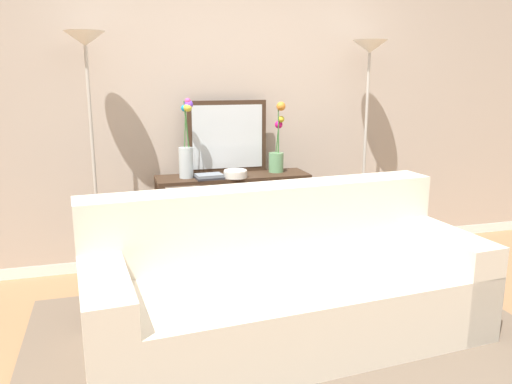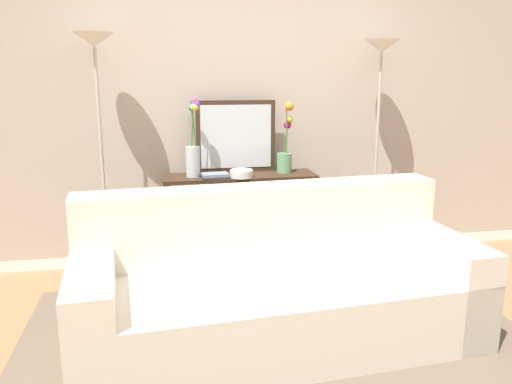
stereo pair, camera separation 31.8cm
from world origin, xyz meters
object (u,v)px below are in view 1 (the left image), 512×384
Objects in this scene: couch at (283,288)px; book_row_under_console at (194,266)px; vase_short_flowers at (277,150)px; floor_lamp_right at (368,90)px; book_stack at (209,176)px; wall_mirror at (227,137)px; fruit_bowl at (235,174)px; floor_lamp_left at (88,90)px; vase_tall_flowers at (186,150)px; console_table at (233,205)px.

couch is 1.24m from book_row_under_console.
vase_short_flowers is at bearing 2.69° from book_row_under_console.
floor_lamp_right is 8.41× the size of book_stack.
book_stack is (-1.34, -0.05, -0.64)m from floor_lamp_right.
floor_lamp_right is 3.22× the size of vase_short_flowers.
vase_short_flowers is at bearing 174.20° from floor_lamp_right.
wall_mirror is 0.41m from book_stack.
fruit_bowl is 0.84× the size of book_stack.
vase_tall_flowers is at bearing 3.02° from floor_lamp_left.
console_table is at bearing 0.00° from book_row_under_console.
couch is 1.98× the size of console_table.
couch is 1.40m from vase_tall_flowers.
wall_mirror is 0.42m from vase_short_flowers.
book_row_under_console is (-0.32, -0.14, -1.02)m from wall_mirror.
floor_lamp_right is 0.89m from vase_short_flowers.
couch is at bearing -72.63° from book_row_under_console.
floor_lamp_right is at bearing -1.67° from book_row_under_console.
console_table is 0.59m from book_row_under_console.
book_stack is (-0.20, 0.01, -0.01)m from fruit_bowl.
couch is 1.93m from floor_lamp_left.
wall_mirror is (-0.01, 0.14, 0.54)m from console_table.
couch is at bearing -106.39° from vase_short_flowers.
vase_short_flowers reaches higher than console_table.
floor_lamp_left reaches higher than vase_short_flowers.
console_table is 1.39m from floor_lamp_left.
wall_mirror is at bearing 93.84° from console_table.
floor_lamp_left reaches higher than vase_tall_flowers.
book_row_under_console is at bearing 3.44° from floor_lamp_left.
book_stack reaches higher than book_row_under_console.
floor_lamp_left is 10.18× the size of fruit_bowl.
couch is 1.17m from fruit_bowl.
vase_tall_flowers is 0.75m from vase_short_flowers.
console_table is at bearing 1.07° from vase_tall_flowers.
wall_mirror is (-0.04, 1.30, 0.77)m from couch.
book_stack is at bearing -3.30° from floor_lamp_left.
wall_mirror is 2.95× the size of book_stack.
floor_lamp_right reaches higher than book_stack.
vase_tall_flowers is 2.79× the size of book_stack.
book_row_under_console is (0.71, 0.04, -1.40)m from floor_lamp_left.
book_row_under_console is at bearing -177.31° from vase_short_flowers.
book_row_under_console is at bearing 178.33° from floor_lamp_right.
vase_short_flowers is 1.82× the size of book_row_under_console.
vase_short_flowers is at bearing 73.61° from couch.
wall_mirror is 1.13× the size of vase_short_flowers.
couch is 1.29× the size of floor_lamp_left.
vase_short_flowers is 2.61× the size of book_stack.
wall_mirror reaches higher than fruit_bowl.
vase_short_flowers is (0.39, -0.11, -0.11)m from wall_mirror.
vase_tall_flowers is at bearing 178.62° from floor_lamp_right.
floor_lamp_left is 1.06m from book_stack.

